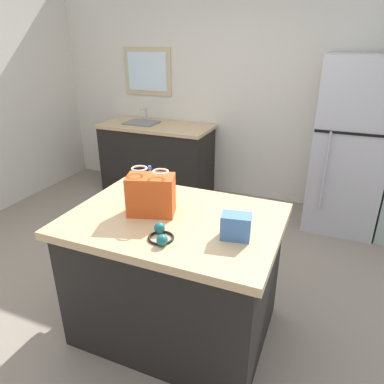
{
  "coord_description": "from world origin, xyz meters",
  "views": [
    {
      "loc": [
        1.03,
        -2.1,
        1.93
      ],
      "look_at": [
        0.17,
        -0.02,
        0.95
      ],
      "focal_mm": 33.01,
      "sensor_mm": 36.0,
      "label": 1
    }
  ],
  "objects_px": {
    "kitchen_island": "(175,275)",
    "refrigerator": "(349,146)",
    "bottle": "(150,180)",
    "shopping_bag": "(151,195)",
    "ear_defenders": "(161,235)",
    "small_box": "(236,226)"
  },
  "relations": [
    {
      "from": "kitchen_island",
      "to": "shopping_bag",
      "type": "bearing_deg",
      "value": -177.44
    },
    {
      "from": "kitchen_island",
      "to": "ear_defenders",
      "type": "bearing_deg",
      "value": -80.01
    },
    {
      "from": "ear_defenders",
      "to": "refrigerator",
      "type": "bearing_deg",
      "value": 68.03
    },
    {
      "from": "small_box",
      "to": "refrigerator",
      "type": "bearing_deg",
      "value": 75.22
    },
    {
      "from": "refrigerator",
      "to": "shopping_bag",
      "type": "bearing_deg",
      "value": -118.64
    },
    {
      "from": "small_box",
      "to": "ear_defenders",
      "type": "xyz_separation_m",
      "value": [
        -0.38,
        -0.17,
        -0.05
      ]
    },
    {
      "from": "kitchen_island",
      "to": "shopping_bag",
      "type": "xyz_separation_m",
      "value": [
        -0.15,
        -0.01,
        0.58
      ]
    },
    {
      "from": "shopping_bag",
      "to": "ear_defenders",
      "type": "relative_size",
      "value": 1.59
    },
    {
      "from": "bottle",
      "to": "ear_defenders",
      "type": "xyz_separation_m",
      "value": [
        0.38,
        -0.57,
        -0.06
      ]
    },
    {
      "from": "shopping_bag",
      "to": "small_box",
      "type": "relative_size",
      "value": 2.01
    },
    {
      "from": "kitchen_island",
      "to": "bottle",
      "type": "xyz_separation_m",
      "value": [
        -0.33,
        0.31,
        0.53
      ]
    },
    {
      "from": "kitchen_island",
      "to": "shopping_bag",
      "type": "relative_size",
      "value": 4.04
    },
    {
      "from": "small_box",
      "to": "shopping_bag",
      "type": "bearing_deg",
      "value": 171.42
    },
    {
      "from": "refrigerator",
      "to": "kitchen_island",
      "type": "bearing_deg",
      "value": -115.48
    },
    {
      "from": "bottle",
      "to": "ear_defenders",
      "type": "height_order",
      "value": "bottle"
    },
    {
      "from": "refrigerator",
      "to": "small_box",
      "type": "xyz_separation_m",
      "value": [
        -0.59,
        -2.23,
        0.07
      ]
    },
    {
      "from": "bottle",
      "to": "kitchen_island",
      "type": "bearing_deg",
      "value": -42.76
    },
    {
      "from": "refrigerator",
      "to": "ear_defenders",
      "type": "height_order",
      "value": "refrigerator"
    },
    {
      "from": "kitchen_island",
      "to": "refrigerator",
      "type": "relative_size",
      "value": 0.74
    },
    {
      "from": "shopping_bag",
      "to": "kitchen_island",
      "type": "bearing_deg",
      "value": 2.56
    },
    {
      "from": "kitchen_island",
      "to": "ear_defenders",
      "type": "distance_m",
      "value": 0.54
    },
    {
      "from": "kitchen_island",
      "to": "ear_defenders",
      "type": "height_order",
      "value": "ear_defenders"
    }
  ]
}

